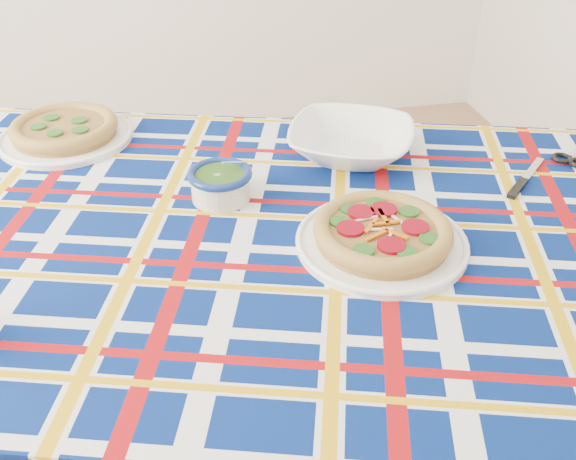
{
  "coord_description": "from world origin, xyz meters",
  "views": [
    {
      "loc": [
        0.28,
        -1.23,
        1.47
      ],
      "look_at": [
        0.48,
        -0.27,
        0.8
      ],
      "focal_mm": 40.0,
      "sensor_mm": 36.0,
      "label": 1
    }
  ],
  "objects": [
    {
      "name": "main_focaccia_plate",
      "position": [
        0.64,
        -0.32,
        0.81
      ],
      "size": [
        0.42,
        0.42,
        0.06
      ],
      "primitive_type": null,
      "rotation": [
        0.0,
        0.0,
        -0.34
      ],
      "color": "olive",
      "rests_on": "tablecloth"
    },
    {
      "name": "serving_bowl",
      "position": [
        0.69,
        0.04,
        0.81
      ],
      "size": [
        0.38,
        0.38,
        0.07
      ],
      "primitive_type": "imported",
      "rotation": [
        0.0,
        0.0,
        -0.43
      ],
      "color": "white",
      "rests_on": "tablecloth"
    },
    {
      "name": "pesto_bowl",
      "position": [
        0.37,
        -0.09,
        0.82
      ],
      "size": [
        0.15,
        0.15,
        0.08
      ],
      "primitive_type": null,
      "rotation": [
        0.0,
        0.0,
        -0.11
      ],
      "color": "#1D3E11",
      "rests_on": "tablecloth"
    },
    {
      "name": "tablecloth",
      "position": [
        0.49,
        -0.25,
        0.72
      ],
      "size": [
        1.92,
        1.5,
        0.11
      ],
      "primitive_type": null,
      "rotation": [
        0.0,
        0.0,
        -0.29
      ],
      "color": "#051A5A",
      "rests_on": "dining_table"
    },
    {
      "name": "second_focaccia_plate",
      "position": [
        0.04,
        0.25,
        0.81
      ],
      "size": [
        0.4,
        0.4,
        0.06
      ],
      "primitive_type": null,
      "rotation": [
        0.0,
        0.0,
        -0.28
      ],
      "color": "olive",
      "rests_on": "tablecloth"
    },
    {
      "name": "table_knife",
      "position": [
        1.06,
        -0.12,
        0.78
      ],
      "size": [
        0.18,
        0.17,
        0.01
      ],
      "primitive_type": null,
      "rotation": [
        0.0,
        0.0,
        0.77
      ],
      "color": "silver",
      "rests_on": "tablecloth"
    },
    {
      "name": "dining_table",
      "position": [
        0.49,
        -0.25,
        0.7
      ],
      "size": [
        1.87,
        1.46,
        0.77
      ],
      "rotation": [
        0.0,
        0.0,
        -0.29
      ],
      "color": "brown",
      "rests_on": "floor"
    },
    {
      "name": "floor",
      "position": [
        0.0,
        0.0,
        0.0
      ],
      "size": [
        4.0,
        4.0,
        0.0
      ],
      "primitive_type": "plane",
      "color": "#956A4D",
      "rests_on": "ground"
    }
  ]
}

